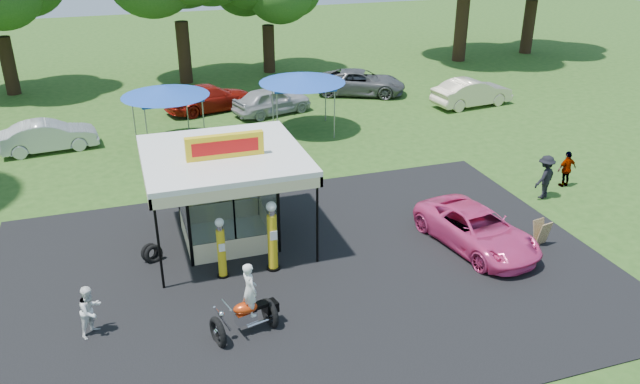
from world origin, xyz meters
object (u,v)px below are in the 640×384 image
Objects in this scene: motorcycle at (248,305)px; spectator_west at (91,311)px; gas_pump_left at (221,249)px; gas_pump_right at (272,238)px; spectator_east_a at (545,177)px; tent_east at (302,78)px; gas_station_kiosk at (226,195)px; bg_car_d at (361,82)px; kiosk_car at (217,202)px; spectator_east_b at (567,169)px; a_frame_sign at (541,233)px; bg_car_b at (210,98)px; bg_car_a at (48,136)px; pink_sedan at (477,229)px; bg_car_e at (472,93)px; tent_west at (165,91)px; bg_car_c at (272,101)px.

spectator_west is at bearing 148.18° from motorcycle.
gas_pump_left is 1.67m from gas_pump_right.
tent_east is (-6.94, 11.27, 1.94)m from spectator_east_a.
motorcycle is at bearing -94.73° from gas_station_kiosk.
gas_pump_left is 22.47m from bg_car_d.
kiosk_car is 14.78m from spectator_east_b.
spectator_east_b is at bearing 9.58° from gas_pump_left.
motorcycle is at bearing -116.09° from gas_pump_right.
gas_pump_right is at bearing -110.87° from tent_east.
gas_pump_left is at bearing -104.79° from gas_station_kiosk.
a_frame_sign is 21.54m from bg_car_b.
a_frame_sign is at bearing -138.84° from bg_car_a.
motorcycle is 8.95m from pink_sedan.
spectator_east_b is (6.43, 3.40, 0.11)m from pink_sedan.
motorcycle is 2.47× the size of a_frame_sign.
tent_east reaches higher than motorcycle.
gas_station_kiosk is 1.09× the size of bg_car_e.
tent_west is 0.95× the size of tent_east.
a_frame_sign is 0.16× the size of bg_car_d.
tent_west reaches higher than bg_car_d.
gas_pump_right reaches higher than bg_car_d.
gas_station_kiosk is 1.92× the size of kiosk_car.
bg_car_a is (-6.19, 17.29, -0.14)m from motorcycle.
tent_east reaches higher than bg_car_e.
tent_east reaches higher than gas_pump_left.
spectator_west is (-15.10, -0.35, 0.30)m from a_frame_sign.
tent_west is at bearing 135.38° from bg_car_b.
pink_sedan is 0.93× the size of bg_car_b.
spectator_east_b is 20.24m from bg_car_b.
bg_car_d is at bearing -82.31° from bg_car_a.
gas_station_kiosk is 8.90m from pink_sedan.
gas_station_kiosk is at bearing 170.00° from bg_car_d.
tent_west is (-12.58, -5.48, 1.95)m from bg_car_d.
tent_west is (-6.17, -3.24, 1.94)m from bg_car_c.
spectator_west is 0.97× the size of spectator_east_b.
bg_car_c is at bearing -85.19° from bg_car_a.
bg_car_e is at bearing -60.41° from kiosk_car.
tent_east reaches higher than bg_car_c.
bg_car_d is at bearing 56.80° from gas_pump_left.
bg_car_a is 0.81× the size of bg_car_d.
tent_east reaches higher than gas_pump_right.
tent_west is (-13.93, 11.41, 1.81)m from spectator_east_a.
kiosk_car is 0.57× the size of bg_car_e.
kiosk_car is 10.74m from tent_east.
motorcycle reaches higher than pink_sedan.
bg_car_c is at bearing -133.20° from bg_car_b.
bg_car_d is at bearing 5.38° from spectator_west.
bg_car_c is (-5.22, 18.00, 0.32)m from a_frame_sign.
spectator_east_b is (14.63, 0.13, -0.99)m from gas_station_kiosk.
bg_car_c is (3.31, -1.78, 0.02)m from bg_car_b.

